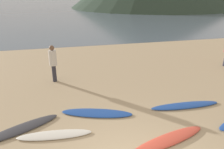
{
  "coord_description": "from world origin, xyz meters",
  "views": [
    {
      "loc": [
        -1.41,
        -3.54,
        4.06
      ],
      "look_at": [
        0.72,
        5.1,
        0.6
      ],
      "focal_mm": 34.63,
      "sensor_mm": 36.0,
      "label": 1
    }
  ],
  "objects_px": {
    "surfboard_0": "(22,128)",
    "surfboard_4": "(185,105)",
    "surfboard_3": "(169,140)",
    "person_0": "(53,61)",
    "surfboard_2": "(97,113)",
    "surfboard_1": "(55,135)"
  },
  "relations": [
    {
      "from": "surfboard_1",
      "to": "person_0",
      "type": "bearing_deg",
      "value": 95.47
    },
    {
      "from": "surfboard_3",
      "to": "person_0",
      "type": "xyz_separation_m",
      "value": [
        -3.2,
        5.33,
        1.0
      ]
    },
    {
      "from": "surfboard_3",
      "to": "surfboard_1",
      "type": "bearing_deg",
      "value": 147.42
    },
    {
      "from": "surfboard_0",
      "to": "person_0",
      "type": "xyz_separation_m",
      "value": [
        1.02,
        3.73,
        1.0
      ]
    },
    {
      "from": "surfboard_3",
      "to": "surfboard_4",
      "type": "height_order",
      "value": "surfboard_3"
    },
    {
      "from": "surfboard_2",
      "to": "person_0",
      "type": "height_order",
      "value": "person_0"
    },
    {
      "from": "surfboard_4",
      "to": "surfboard_2",
      "type": "bearing_deg",
      "value": 178.03
    },
    {
      "from": "surfboard_2",
      "to": "surfboard_3",
      "type": "xyz_separation_m",
      "value": [
        1.76,
        -1.95,
        0.01
      ]
    },
    {
      "from": "surfboard_0",
      "to": "surfboard_4",
      "type": "bearing_deg",
      "value": -26.07
    },
    {
      "from": "surfboard_1",
      "to": "surfboard_4",
      "type": "distance_m",
      "value": 4.81
    },
    {
      "from": "surfboard_0",
      "to": "surfboard_2",
      "type": "bearing_deg",
      "value": -18.84
    },
    {
      "from": "surfboard_1",
      "to": "surfboard_4",
      "type": "relative_size",
      "value": 0.82
    },
    {
      "from": "surfboard_1",
      "to": "surfboard_2",
      "type": "xyz_separation_m",
      "value": [
        1.45,
        0.92,
        0.0
      ]
    },
    {
      "from": "surfboard_2",
      "to": "person_0",
      "type": "distance_m",
      "value": 3.81
    },
    {
      "from": "surfboard_0",
      "to": "surfboard_4",
      "type": "xyz_separation_m",
      "value": [
        5.77,
        0.08,
        -0.0
      ]
    },
    {
      "from": "surfboard_3",
      "to": "person_0",
      "type": "bearing_deg",
      "value": 106.15
    },
    {
      "from": "surfboard_2",
      "to": "surfboard_3",
      "type": "height_order",
      "value": "surfboard_3"
    },
    {
      "from": "surfboard_3",
      "to": "person_0",
      "type": "distance_m",
      "value": 6.29
    },
    {
      "from": "surfboard_4",
      "to": "person_0",
      "type": "xyz_separation_m",
      "value": [
        -4.75,
        3.65,
        1.0
      ]
    },
    {
      "from": "surfboard_0",
      "to": "person_0",
      "type": "height_order",
      "value": "person_0"
    },
    {
      "from": "surfboard_0",
      "to": "surfboard_3",
      "type": "bearing_deg",
      "value": -47.66
    },
    {
      "from": "surfboard_1",
      "to": "person_0",
      "type": "distance_m",
      "value": 4.42
    }
  ]
}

